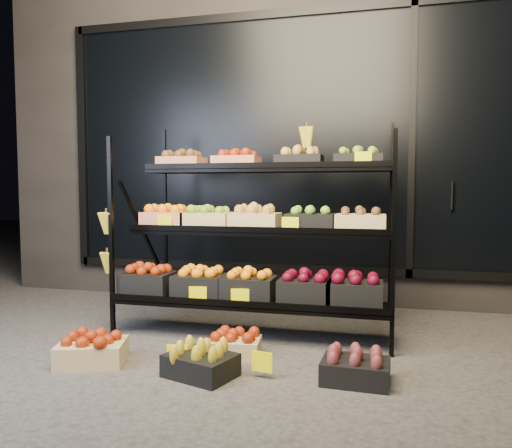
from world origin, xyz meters
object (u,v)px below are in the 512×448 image
(floor_crate_midleft, at_px, (201,361))
(floor_crate_left, at_px, (92,349))
(floor_crate_midright, at_px, (235,343))
(display_rack, at_px, (255,230))

(floor_crate_midleft, bearing_deg, floor_crate_left, -164.32)
(floor_crate_midright, bearing_deg, floor_crate_left, -162.40)
(display_rack, bearing_deg, floor_crate_left, -128.70)
(floor_crate_left, height_order, floor_crate_midright, floor_crate_left)
(floor_crate_left, relative_size, floor_crate_midright, 1.33)
(floor_crate_midleft, bearing_deg, display_rack, 104.86)
(floor_crate_left, bearing_deg, floor_crate_midright, 6.33)
(display_rack, bearing_deg, floor_crate_midright, -87.97)
(display_rack, height_order, floor_crate_midleft, display_rack)
(floor_crate_midright, bearing_deg, floor_crate_midleft, -108.66)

